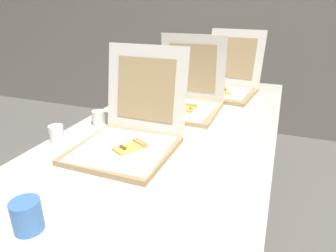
{
  "coord_description": "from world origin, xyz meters",
  "views": [
    {
      "loc": [
        0.45,
        -0.72,
        1.3
      ],
      "look_at": [
        0.02,
        0.41,
        0.8
      ],
      "focal_mm": 32.08,
      "sensor_mm": 36.0,
      "label": 1
    }
  ],
  "objects_px": {
    "table": "(175,134)",
    "cup_printed_front": "(27,216)",
    "pizza_box_back": "(226,85)",
    "pizza_box_middle": "(185,100)",
    "pizza_box_front": "(129,135)",
    "cup_white_near_center": "(98,118)",
    "cup_white_mid": "(122,107)",
    "cup_white_near_left": "(56,133)"
  },
  "relations": [
    {
      "from": "table",
      "to": "cup_printed_front",
      "type": "height_order",
      "value": "cup_printed_front"
    },
    {
      "from": "pizza_box_back",
      "to": "table",
      "type": "bearing_deg",
      "value": -93.23
    },
    {
      "from": "pizza_box_middle",
      "to": "pizza_box_front",
      "type": "bearing_deg",
      "value": -97.01
    },
    {
      "from": "pizza_box_front",
      "to": "cup_printed_front",
      "type": "relative_size",
      "value": 5.12
    },
    {
      "from": "cup_white_near_center",
      "to": "cup_white_mid",
      "type": "xyz_separation_m",
      "value": [
        0.02,
        0.19,
        0.0
      ]
    },
    {
      "from": "table",
      "to": "pizza_box_middle",
      "type": "relative_size",
      "value": 5.11
    },
    {
      "from": "table",
      "to": "cup_white_near_center",
      "type": "relative_size",
      "value": 28.76
    },
    {
      "from": "cup_white_near_center",
      "to": "cup_printed_front",
      "type": "distance_m",
      "value": 0.74
    },
    {
      "from": "cup_white_near_left",
      "to": "cup_printed_front",
      "type": "relative_size",
      "value": 0.8
    },
    {
      "from": "cup_white_near_left",
      "to": "cup_printed_front",
      "type": "bearing_deg",
      "value": -57.31
    },
    {
      "from": "cup_white_near_center",
      "to": "pizza_box_back",
      "type": "bearing_deg",
      "value": 58.61
    },
    {
      "from": "pizza_box_front",
      "to": "pizza_box_back",
      "type": "relative_size",
      "value": 0.91
    },
    {
      "from": "pizza_box_front",
      "to": "pizza_box_back",
      "type": "height_order",
      "value": "pizza_box_front"
    },
    {
      "from": "pizza_box_middle",
      "to": "cup_white_near_left",
      "type": "bearing_deg",
      "value": -123.64
    },
    {
      "from": "cup_white_mid",
      "to": "cup_printed_front",
      "type": "height_order",
      "value": "cup_printed_front"
    },
    {
      "from": "cup_white_near_left",
      "to": "cup_printed_front",
      "type": "xyz_separation_m",
      "value": [
        0.31,
        -0.48,
        0.01
      ]
    },
    {
      "from": "pizza_box_front",
      "to": "cup_white_mid",
      "type": "distance_m",
      "value": 0.44
    },
    {
      "from": "cup_white_near_center",
      "to": "pizza_box_front",
      "type": "bearing_deg",
      "value": -33.91
    },
    {
      "from": "pizza_box_back",
      "to": "cup_white_mid",
      "type": "height_order",
      "value": "pizza_box_back"
    },
    {
      "from": "pizza_box_front",
      "to": "cup_white_mid",
      "type": "relative_size",
      "value": 6.37
    },
    {
      "from": "table",
      "to": "pizza_box_back",
      "type": "bearing_deg",
      "value": 79.9
    },
    {
      "from": "cup_white_near_center",
      "to": "cup_printed_front",
      "type": "height_order",
      "value": "cup_printed_front"
    },
    {
      "from": "pizza_box_back",
      "to": "cup_white_mid",
      "type": "relative_size",
      "value": 7.03
    },
    {
      "from": "table",
      "to": "cup_white_near_center",
      "type": "distance_m",
      "value": 0.39
    },
    {
      "from": "pizza_box_front",
      "to": "cup_white_near_center",
      "type": "relative_size",
      "value": 6.37
    },
    {
      "from": "table",
      "to": "pizza_box_middle",
      "type": "distance_m",
      "value": 0.26
    },
    {
      "from": "pizza_box_back",
      "to": "cup_printed_front",
      "type": "bearing_deg",
      "value": -92.14
    },
    {
      "from": "cup_white_near_left",
      "to": "cup_white_near_center",
      "type": "height_order",
      "value": "same"
    },
    {
      "from": "pizza_box_middle",
      "to": "pizza_box_back",
      "type": "distance_m",
      "value": 0.45
    },
    {
      "from": "table",
      "to": "pizza_box_front",
      "type": "relative_size",
      "value": 4.52
    },
    {
      "from": "cup_white_mid",
      "to": "table",
      "type": "bearing_deg",
      "value": -11.92
    },
    {
      "from": "table",
      "to": "cup_white_near_left",
      "type": "bearing_deg",
      "value": -140.58
    },
    {
      "from": "pizza_box_front",
      "to": "pizza_box_back",
      "type": "xyz_separation_m",
      "value": [
        0.21,
        0.96,
        -0.0
      ]
    },
    {
      "from": "pizza_box_front",
      "to": "cup_white_near_center",
      "type": "xyz_separation_m",
      "value": [
        -0.26,
        0.18,
        -0.02
      ]
    },
    {
      "from": "pizza_box_front",
      "to": "cup_white_near_left",
      "type": "height_order",
      "value": "pizza_box_front"
    },
    {
      "from": "pizza_box_front",
      "to": "pizza_box_middle",
      "type": "relative_size",
      "value": 1.13
    },
    {
      "from": "pizza_box_back",
      "to": "cup_printed_front",
      "type": "relative_size",
      "value": 5.65
    },
    {
      "from": "table",
      "to": "cup_white_near_left",
      "type": "relative_size",
      "value": 28.76
    },
    {
      "from": "pizza_box_back",
      "to": "cup_white_near_center",
      "type": "height_order",
      "value": "pizza_box_back"
    },
    {
      "from": "pizza_box_middle",
      "to": "cup_printed_front",
      "type": "xyz_separation_m",
      "value": [
        -0.09,
        -1.07,
        -0.01
      ]
    },
    {
      "from": "pizza_box_back",
      "to": "cup_printed_front",
      "type": "xyz_separation_m",
      "value": [
        -0.24,
        -1.49,
        -0.01
      ]
    },
    {
      "from": "table",
      "to": "cup_printed_front",
      "type": "relative_size",
      "value": 23.12
    }
  ]
}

